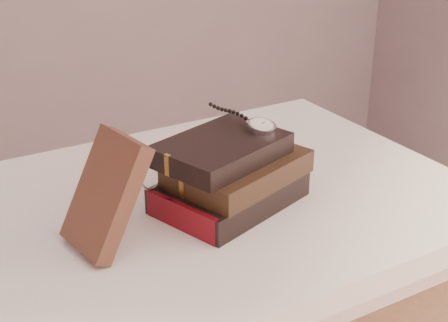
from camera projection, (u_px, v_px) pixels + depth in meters
table at (159, 260)px, 1.04m from camera, size 1.00×0.60×0.75m
book_stack at (230, 174)px, 0.99m from camera, size 0.26×0.21×0.11m
journal at (106, 194)px, 0.87m from camera, size 0.11×0.12×0.16m
pocket_watch at (257, 124)px, 1.00m from camera, size 0.06×0.15×0.02m
eyeglasses at (159, 170)px, 0.98m from camera, size 0.12×0.13×0.04m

